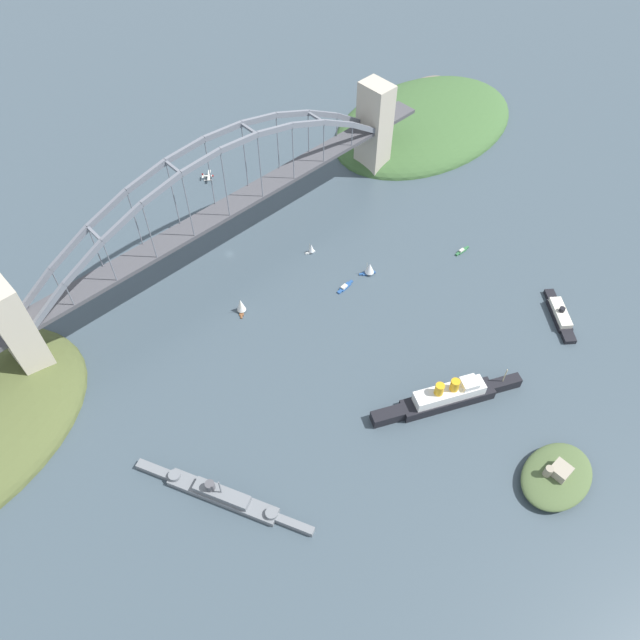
{
  "coord_description": "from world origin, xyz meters",
  "views": [
    {
      "loc": [
        141.98,
        232.06,
        262.64
      ],
      "look_at": [
        0.0,
        80.47,
        8.0
      ],
      "focal_mm": 34.48,
      "sensor_mm": 36.0,
      "label": 1
    }
  ],
  "objects_px": {
    "fort_island_mid_harbor": "(557,476)",
    "small_boat_0": "(462,251)",
    "naval_cruiser": "(221,495)",
    "small_boat_1": "(345,287)",
    "harbor_arch_bridge": "(223,211)",
    "small_boat_4": "(241,305)",
    "harbor_ferry_steamer": "(560,315)",
    "small_boat_3": "(369,268)",
    "small_boat_2": "(311,248)",
    "ocean_liner": "(447,397)",
    "seaplane_taxiing_near_bridge": "(208,177)"
  },
  "relations": [
    {
      "from": "fort_island_mid_harbor",
      "to": "small_boat_4",
      "type": "height_order",
      "value": "fort_island_mid_harbor"
    },
    {
      "from": "ocean_liner",
      "to": "fort_island_mid_harbor",
      "type": "height_order",
      "value": "ocean_liner"
    },
    {
      "from": "harbor_ferry_steamer",
      "to": "ocean_liner",
      "type": "bearing_deg",
      "value": -4.93
    },
    {
      "from": "small_boat_2",
      "to": "small_boat_4",
      "type": "relative_size",
      "value": 0.71
    },
    {
      "from": "harbor_arch_bridge",
      "to": "naval_cruiser",
      "type": "xyz_separation_m",
      "value": [
        97.65,
        120.45,
        -30.76
      ]
    },
    {
      "from": "harbor_ferry_steamer",
      "to": "small_boat_2",
      "type": "xyz_separation_m",
      "value": [
        65.46,
        -131.41,
        1.2
      ]
    },
    {
      "from": "ocean_liner",
      "to": "naval_cruiser",
      "type": "height_order",
      "value": "ocean_liner"
    },
    {
      "from": "ocean_liner",
      "to": "small_boat_0",
      "type": "bearing_deg",
      "value": -145.6
    },
    {
      "from": "harbor_arch_bridge",
      "to": "seaplane_taxiing_near_bridge",
      "type": "distance_m",
      "value": 80.91
    },
    {
      "from": "naval_cruiser",
      "to": "small_boat_1",
      "type": "bearing_deg",
      "value": -157.85
    },
    {
      "from": "ocean_liner",
      "to": "small_boat_2",
      "type": "relative_size",
      "value": 9.82
    },
    {
      "from": "naval_cruiser",
      "to": "small_boat_3",
      "type": "xyz_separation_m",
      "value": [
        -147.33,
        -50.77,
        1.66
      ]
    },
    {
      "from": "naval_cruiser",
      "to": "harbor_ferry_steamer",
      "type": "distance_m",
      "value": 204.76
    },
    {
      "from": "fort_island_mid_harbor",
      "to": "small_boat_0",
      "type": "height_order",
      "value": "fort_island_mid_harbor"
    },
    {
      "from": "seaplane_taxiing_near_bridge",
      "to": "small_boat_4",
      "type": "xyz_separation_m",
      "value": [
        56.78,
        107.51,
        2.87
      ]
    },
    {
      "from": "naval_cruiser",
      "to": "harbor_arch_bridge",
      "type": "bearing_deg",
      "value": -129.03
    },
    {
      "from": "small_boat_2",
      "to": "harbor_ferry_steamer",
      "type": "bearing_deg",
      "value": 116.48
    },
    {
      "from": "naval_cruiser",
      "to": "small_boat_2",
      "type": "distance_m",
      "value": 160.06
    },
    {
      "from": "fort_island_mid_harbor",
      "to": "small_boat_0",
      "type": "xyz_separation_m",
      "value": [
        -85.84,
        -121.7,
        -3.05
      ]
    },
    {
      "from": "harbor_ferry_steamer",
      "to": "small_boat_1",
      "type": "height_order",
      "value": "harbor_ferry_steamer"
    },
    {
      "from": "harbor_ferry_steamer",
      "to": "fort_island_mid_harbor",
      "type": "distance_m",
      "value": 99.03
    },
    {
      "from": "fort_island_mid_harbor",
      "to": "harbor_ferry_steamer",
      "type": "bearing_deg",
      "value": -148.1
    },
    {
      "from": "harbor_ferry_steamer",
      "to": "small_boat_0",
      "type": "height_order",
      "value": "harbor_ferry_steamer"
    },
    {
      "from": "naval_cruiser",
      "to": "small_boat_2",
      "type": "xyz_separation_m",
      "value": [
        -134.41,
        -86.92,
        0.88
      ]
    },
    {
      "from": "harbor_arch_bridge",
      "to": "small_boat_1",
      "type": "distance_m",
      "value": 81.68
    },
    {
      "from": "harbor_arch_bridge",
      "to": "small_boat_4",
      "type": "bearing_deg",
      "value": 60.72
    },
    {
      "from": "ocean_liner",
      "to": "harbor_arch_bridge",
      "type": "bearing_deg",
      "value": -84.98
    },
    {
      "from": "small_boat_4",
      "to": "small_boat_3",
      "type": "bearing_deg",
      "value": 158.49
    },
    {
      "from": "harbor_ferry_steamer",
      "to": "small_boat_2",
      "type": "relative_size",
      "value": 4.41
    },
    {
      "from": "naval_cruiser",
      "to": "small_boat_0",
      "type": "relative_size",
      "value": 7.26
    },
    {
      "from": "ocean_liner",
      "to": "small_boat_0",
      "type": "height_order",
      "value": "ocean_liner"
    },
    {
      "from": "small_boat_1",
      "to": "seaplane_taxiing_near_bridge",
      "type": "bearing_deg",
      "value": -91.01
    },
    {
      "from": "fort_island_mid_harbor",
      "to": "small_boat_0",
      "type": "bearing_deg",
      "value": -125.2
    },
    {
      "from": "small_boat_4",
      "to": "ocean_liner",
      "type": "bearing_deg",
      "value": 107.57
    },
    {
      "from": "small_boat_0",
      "to": "small_boat_3",
      "type": "bearing_deg",
      "value": -25.47
    },
    {
      "from": "fort_island_mid_harbor",
      "to": "small_boat_1",
      "type": "xyz_separation_m",
      "value": [
        -13.25,
        -149.35,
        -3.17
      ]
    },
    {
      "from": "harbor_arch_bridge",
      "to": "seaplane_taxiing_near_bridge",
      "type": "bearing_deg",
      "value": -116.93
    },
    {
      "from": "small_boat_0",
      "to": "small_boat_1",
      "type": "bearing_deg",
      "value": -20.85
    },
    {
      "from": "naval_cruiser",
      "to": "small_boat_4",
      "type": "distance_m",
      "value": 109.01
    },
    {
      "from": "small_boat_4",
      "to": "small_boat_1",
      "type": "bearing_deg",
      "value": 153.71
    },
    {
      "from": "naval_cruiser",
      "to": "fort_island_mid_harbor",
      "type": "xyz_separation_m",
      "value": [
        -115.8,
        96.81,
        1.17
      ]
    },
    {
      "from": "small_boat_0",
      "to": "small_boat_2",
      "type": "bearing_deg",
      "value": -42.69
    },
    {
      "from": "small_boat_4",
      "to": "naval_cruiser",
      "type": "bearing_deg",
      "value": 46.78
    },
    {
      "from": "harbor_ferry_steamer",
      "to": "small_boat_3",
      "type": "height_order",
      "value": "small_boat_3"
    },
    {
      "from": "harbor_ferry_steamer",
      "to": "small_boat_2",
      "type": "distance_m",
      "value": 146.81
    },
    {
      "from": "small_boat_2",
      "to": "small_boat_3",
      "type": "relative_size",
      "value": 0.81
    },
    {
      "from": "small_boat_1",
      "to": "small_boat_2",
      "type": "height_order",
      "value": "small_boat_2"
    },
    {
      "from": "harbor_ferry_steamer",
      "to": "small_boat_0",
      "type": "bearing_deg",
      "value": -91.46
    },
    {
      "from": "small_boat_2",
      "to": "small_boat_4",
      "type": "distance_m",
      "value": 60.25
    },
    {
      "from": "fort_island_mid_harbor",
      "to": "small_boat_2",
      "type": "relative_size",
      "value": 5.11
    }
  ]
}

